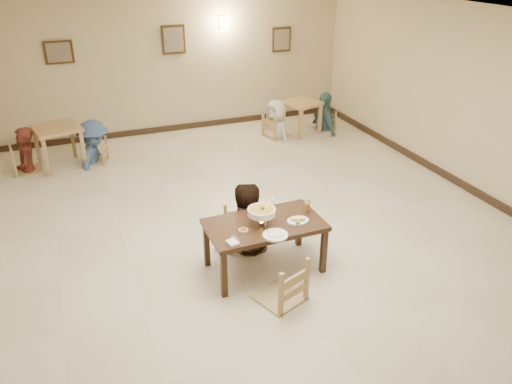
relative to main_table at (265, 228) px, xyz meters
name	(u,v)px	position (x,y,z in m)	size (l,w,h in m)	color
floor	(254,237)	(0.16, 0.77, -0.60)	(10.00, 10.00, 0.00)	beige
ceiling	(254,20)	(0.16, 0.77, 2.40)	(10.00, 10.00, 0.00)	white
wall_back	(170,64)	(0.16, 5.77, 0.90)	(10.00, 10.00, 0.00)	beige
wall_right	(490,107)	(4.16, 0.77, 0.90)	(10.00, 10.00, 0.00)	beige
baseboard_back	(175,128)	(0.16, 5.74, -0.54)	(8.00, 0.06, 0.12)	black
baseboard_right	(471,189)	(4.13, 0.77, -0.54)	(0.06, 10.00, 0.12)	black
picture_a	(59,52)	(-2.04, 5.73, 1.30)	(0.55, 0.04, 0.45)	#372611
picture_b	(174,40)	(0.26, 5.73, 1.40)	(0.50, 0.04, 0.60)	#372611
picture_c	(282,40)	(2.76, 5.73, 1.25)	(0.45, 0.04, 0.55)	#372611
wall_sconce	(223,22)	(1.36, 5.73, 1.70)	(0.16, 0.05, 0.22)	#FFD88C
main_table	(265,228)	(0.00, 0.00, 0.00)	(1.47, 0.84, 0.68)	#372212
chair_far	(241,212)	(-0.05, 0.74, -0.13)	(0.44, 0.44, 0.94)	tan
chair_near	(280,260)	(-0.07, -0.64, -0.06)	(0.51, 0.51, 1.10)	tan
main_diner	(243,185)	(-0.05, 0.63, 0.34)	(0.91, 0.71, 1.88)	gray
curry_warmer	(262,212)	(-0.05, -0.03, 0.26)	(0.39, 0.35, 0.31)	silver
rice_plate_far	(257,209)	(0.04, 0.34, 0.09)	(0.28, 0.28, 0.06)	white
rice_plate_near	(275,235)	(0.00, -0.33, 0.10)	(0.31, 0.31, 0.07)	white
fried_plate	(298,220)	(0.40, -0.13, 0.10)	(0.28, 0.28, 0.06)	white
chili_dish	(243,230)	(-0.31, -0.08, 0.09)	(0.12, 0.12, 0.02)	white
napkin_cutlery	(233,242)	(-0.53, -0.31, 0.09)	(0.15, 0.23, 0.03)	white
drink_glass	(307,207)	(0.63, 0.07, 0.15)	(0.08, 0.08, 0.15)	white
bg_table_left	(57,134)	(-2.31, 4.51, 0.05)	(0.95, 0.95, 0.79)	tan
bg_table_right	(301,108)	(2.74, 4.55, -0.02)	(0.91, 0.91, 0.72)	tan
bg_chair_ll	(24,146)	(-2.92, 4.49, -0.09)	(0.48, 0.48, 1.02)	tan
bg_chair_lr	(93,141)	(-1.70, 4.46, -0.16)	(0.42, 0.42, 0.90)	tan
bg_chair_rl	(277,114)	(2.15, 4.55, -0.10)	(0.48, 0.48, 1.02)	tan
bg_chair_rr	(325,111)	(3.33, 4.55, -0.17)	(0.41, 0.41, 0.87)	tan
bg_diner_a	(20,128)	(-2.92, 4.49, 0.25)	(0.62, 0.41, 1.70)	#4F1E17
bg_diner_b	(90,121)	(-1.70, 4.46, 0.24)	(1.09, 0.63, 1.69)	#445F8E
bg_diner_c	(277,100)	(2.15, 4.55, 0.21)	(0.80, 0.52, 1.63)	silver
bg_diner_d	(326,92)	(3.33, 4.55, 0.26)	(1.02, 0.42, 1.74)	#45717C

